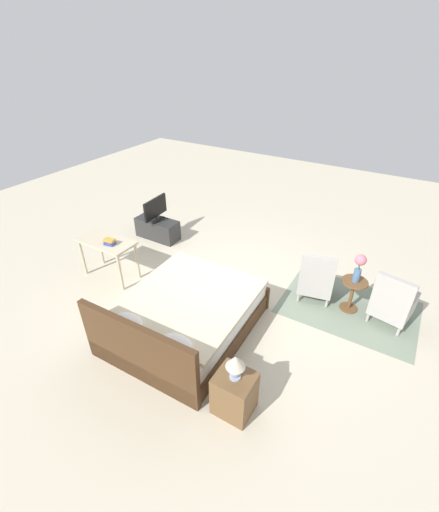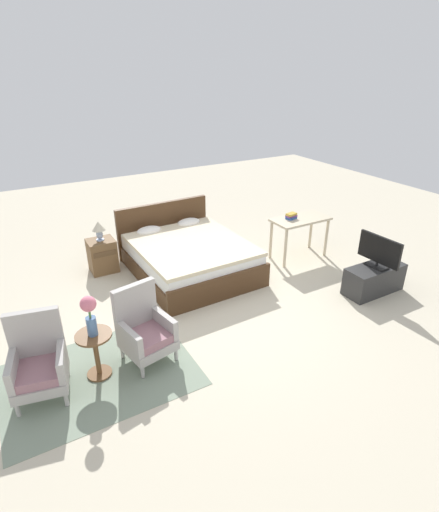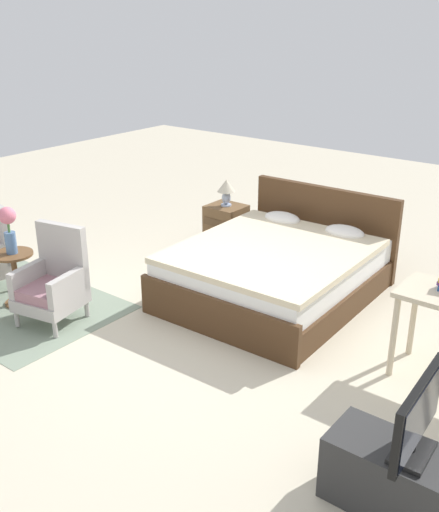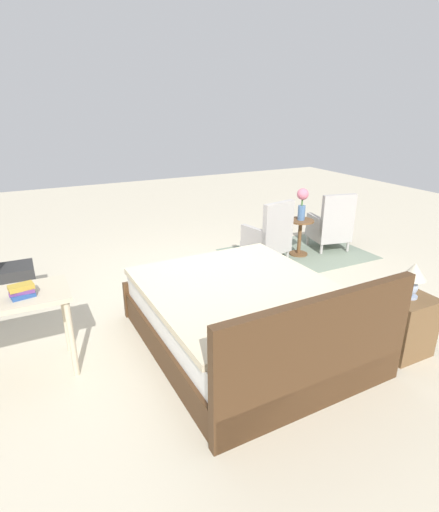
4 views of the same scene
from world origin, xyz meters
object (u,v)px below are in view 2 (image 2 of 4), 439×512
object	(u,v)px
flower_vase	(89,312)
nightstand	(102,256)
book_stack	(291,216)
side_table	(96,350)
tv_stand	(374,279)
tv_flatscreen	(379,252)
vanity_desk	(300,224)
armchair_by_window_right	(144,330)
table_lamp	(99,228)
bed	(188,256)
armchair_by_window_left	(39,363)

from	to	relation	value
flower_vase	nightstand	distance (m)	2.70
nightstand	book_stack	xyz separation A→B (m)	(3.09, -1.15, 0.52)
side_table	tv_stand	size ratio (longest dim) A/B	0.58
tv_flatscreen	vanity_desk	world-z (taller)	tv_flatscreen
flower_vase	nightstand	bearing A→B (deg)	73.79
nightstand	book_stack	world-z (taller)	book_stack
tv_stand	flower_vase	bearing A→B (deg)	176.60
flower_vase	tv_flatscreen	xyz separation A→B (m)	(4.19, -0.25, -0.16)
armchair_by_window_right	side_table	distance (m)	0.58
flower_vase	table_lamp	world-z (taller)	flower_vase
bed	flower_vase	size ratio (longest dim) A/B	4.59
bed	armchair_by_window_right	xyz separation A→B (m)	(-1.40, -1.76, 0.09)
armchair_by_window_left	nightstand	size ratio (longest dim) A/B	1.62
tv_stand	vanity_desk	bearing A→B (deg)	97.28
flower_vase	vanity_desk	xyz separation A→B (m)	(3.99, 1.31, -0.21)
armchair_by_window_right	book_stack	distance (m)	3.54
nightstand	armchair_by_window_left	bearing A→B (deg)	-117.76
bed	book_stack	world-z (taller)	bed
armchair_by_window_left	side_table	distance (m)	0.58
side_table	flower_vase	bearing A→B (deg)	26.57
book_stack	bed	bearing A→B (deg)	167.46
vanity_desk	book_stack	distance (m)	0.24
nightstand	vanity_desk	size ratio (longest dim) A/B	0.55
book_stack	armchair_by_window_right	bearing A→B (deg)	-157.42
table_lamp	book_stack	bearing A→B (deg)	-20.51
armchair_by_window_right	book_stack	size ratio (longest dim) A/B	4.61
side_table	tv_flatscreen	distance (m)	4.21
side_table	book_stack	xyz separation A→B (m)	(3.82, 1.38, 0.45)
tv_flatscreen	book_stack	world-z (taller)	tv_flatscreen
tv_stand	tv_flatscreen	distance (m)	0.47
armchair_by_window_right	nightstand	xyz separation A→B (m)	(0.15, 2.50, -0.10)
side_table	bed	bearing A→B (deg)	41.98
bed	flower_vase	bearing A→B (deg)	-138.02
bed	vanity_desk	distance (m)	2.09
book_stack	vanity_desk	bearing A→B (deg)	-20.40
book_stack	flower_vase	bearing A→B (deg)	-160.20
table_lamp	tv_stand	size ratio (longest dim) A/B	0.34
bed	side_table	xyz separation A→B (m)	(-1.98, -1.79, 0.05)
table_lamp	book_stack	size ratio (longest dim) A/B	1.65
armchair_by_window_left	book_stack	world-z (taller)	armchair_by_window_left
bed	tv_stand	world-z (taller)	bed
armchair_by_window_left	armchair_by_window_right	bearing A→B (deg)	-0.00
armchair_by_window_right	vanity_desk	xyz separation A→B (m)	(3.41, 1.29, 0.26)
tv_flatscreen	armchair_by_window_right	bearing A→B (deg)	175.62
flower_vase	vanity_desk	size ratio (longest dim) A/B	0.46
armchair_by_window_right	armchair_by_window_left	bearing A→B (deg)	180.00
armchair_by_window_left	tv_stand	xyz separation A→B (m)	(4.77, -0.28, -0.16)
armchair_by_window_left	armchair_by_window_right	size ratio (longest dim) A/B	1.00
bed	armchair_by_window_left	size ratio (longest dim) A/B	2.38
side_table	flower_vase	size ratio (longest dim) A/B	1.17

